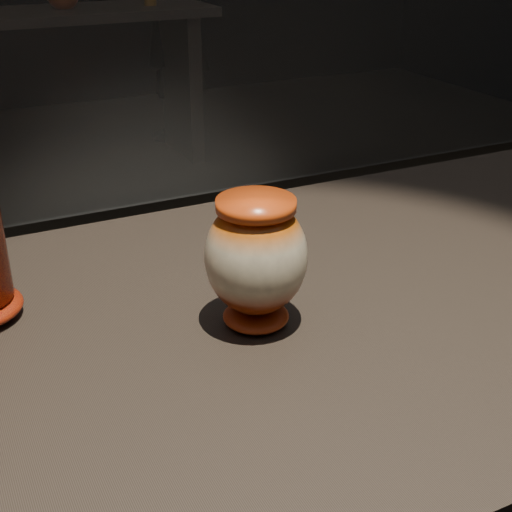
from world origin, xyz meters
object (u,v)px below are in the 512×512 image
(display_plinth, at_px, (255,472))
(back_shelf, at_px, (35,61))
(main_vase, at_px, (256,258))
(visitor, at_px, (172,8))

(display_plinth, distance_m, back_shelf, 3.41)
(display_plinth, relative_size, main_vase, 11.63)
(visitor, bearing_deg, back_shelf, -18.02)
(main_vase, distance_m, back_shelf, 3.45)
(display_plinth, bearing_deg, main_vase, -111.86)
(display_plinth, height_order, back_shelf, same)
(back_shelf, distance_m, visitor, 1.03)
(back_shelf, relative_size, visitor, 1.21)
(display_plinth, height_order, visitor, visitor)
(main_vase, height_order, visitor, visitor)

